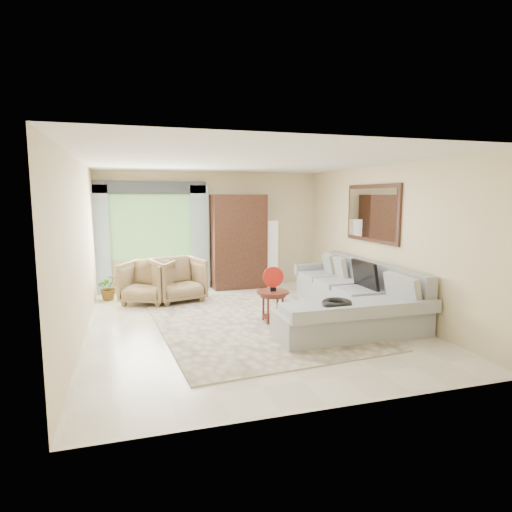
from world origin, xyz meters
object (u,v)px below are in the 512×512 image
object	(u,v)px
tv_screen	(365,275)
armchair_left	(147,282)
sectional_sofa	(350,301)
armoire	(239,242)
coffee_table	(273,306)
floor_lamp	(271,253)
armchair_right	(178,280)
potted_plant	(109,287)

from	to	relation	value
tv_screen	armchair_left	bearing A→B (deg)	150.40
sectional_sofa	armoire	world-z (taller)	armoire
coffee_table	floor_lamp	bearing A→B (deg)	71.82
coffee_table	armchair_right	size ratio (longest dim) A/B	0.56
armchair_left	potted_plant	bearing A→B (deg)	172.36
armchair_left	armchair_right	bearing A→B (deg)	23.39
sectional_sofa	potted_plant	world-z (taller)	sectional_sofa
tv_screen	armchair_left	world-z (taller)	tv_screen
armoire	floor_lamp	xyz separation A→B (m)	(0.80, 0.06, -0.30)
sectional_sofa	potted_plant	bearing A→B (deg)	148.02
tv_screen	armchair_left	size ratio (longest dim) A/B	0.83
tv_screen	armchair_right	distance (m)	3.59
potted_plant	tv_screen	bearing A→B (deg)	-30.29
sectional_sofa	armchair_left	distance (m)	3.86
sectional_sofa	armchair_right	size ratio (longest dim) A/B	3.66
coffee_table	armchair_right	bearing A→B (deg)	124.36
armchair_left	armchair_right	xyz separation A→B (m)	(0.58, -0.02, 0.02)
floor_lamp	potted_plant	bearing A→B (deg)	-172.90
tv_screen	potted_plant	xyz separation A→B (m)	(-4.29, 2.50, -0.47)
tv_screen	potted_plant	size ratio (longest dim) A/B	1.48
tv_screen	potted_plant	distance (m)	4.99
sectional_sofa	floor_lamp	world-z (taller)	floor_lamp
coffee_table	tv_screen	bearing A→B (deg)	-1.92
sectional_sofa	coffee_table	xyz separation A→B (m)	(-1.38, 0.06, -0.00)
coffee_table	armoire	distance (m)	2.94
armoire	armchair_right	bearing A→B (deg)	-148.71
armchair_left	floor_lamp	world-z (taller)	floor_lamp
tv_screen	armoire	world-z (taller)	armoire
sectional_sofa	tv_screen	distance (m)	0.51
potted_plant	floor_lamp	world-z (taller)	floor_lamp
armoire	floor_lamp	size ratio (longest dim) A/B	1.40
armchair_left	tv_screen	bearing A→B (deg)	-3.76
armchair_right	tv_screen	bearing A→B (deg)	-48.62
armoire	armchair_left	bearing A→B (deg)	-156.97
armchair_left	potted_plant	size ratio (longest dim) A/B	1.79
floor_lamp	sectional_sofa	bearing A→B (deg)	-81.67
tv_screen	armoire	size ratio (longest dim) A/B	0.35
armchair_right	potted_plant	xyz separation A→B (m)	(-1.31, 0.51, -0.18)
tv_screen	floor_lamp	distance (m)	3.03
armchair_right	potted_plant	world-z (taller)	armchair_right
armoire	floor_lamp	distance (m)	0.86
potted_plant	floor_lamp	bearing A→B (deg)	7.10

